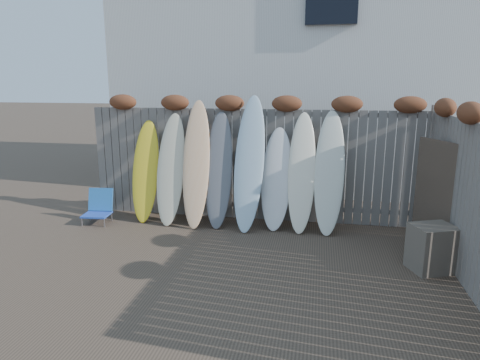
% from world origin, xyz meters
% --- Properties ---
extents(ground, '(80.00, 80.00, 0.00)m').
position_xyz_m(ground, '(0.00, 0.00, 0.00)').
color(ground, '#493A2D').
extents(back_fence, '(6.05, 0.28, 2.24)m').
position_xyz_m(back_fence, '(0.06, 2.39, 1.18)').
color(back_fence, slate).
rests_on(back_fence, ground).
extents(right_fence, '(0.28, 4.40, 2.24)m').
position_xyz_m(right_fence, '(2.99, 0.25, 1.14)').
color(right_fence, slate).
rests_on(right_fence, ground).
extents(house, '(8.50, 5.50, 6.33)m').
position_xyz_m(house, '(0.50, 6.50, 3.20)').
color(house, silver).
rests_on(house, ground).
extents(beach_chair, '(0.48, 0.51, 0.59)m').
position_xyz_m(beach_chair, '(-2.67, 1.70, 0.27)').
color(beach_chair, blue).
rests_on(beach_chair, ground).
extents(wooden_crate, '(0.66, 0.61, 0.62)m').
position_xyz_m(wooden_crate, '(2.70, 0.64, 0.31)').
color(wooden_crate, brown).
rests_on(wooden_crate, ground).
extents(lattice_panel, '(0.47, 1.04, 1.66)m').
position_xyz_m(lattice_panel, '(2.90, 1.25, 0.83)').
color(lattice_panel, '#4B392E').
rests_on(lattice_panel, ground).
extents(surfboard_0, '(0.50, 0.66, 1.79)m').
position_xyz_m(surfboard_0, '(-1.88, 2.03, 0.90)').
color(surfboard_0, yellow).
rests_on(surfboard_0, ground).
extents(surfboard_1, '(0.52, 0.70, 1.93)m').
position_xyz_m(surfboard_1, '(-1.38, 1.97, 0.96)').
color(surfboard_1, beige).
rests_on(surfboard_1, ground).
extents(surfboard_2, '(0.52, 0.79, 2.16)m').
position_xyz_m(surfboard_2, '(-0.91, 1.94, 1.08)').
color(surfboard_2, '#EDB473').
rests_on(surfboard_2, ground).
extents(surfboard_3, '(0.50, 0.72, 1.97)m').
position_xyz_m(surfboard_3, '(-0.52, 1.98, 0.98)').
color(surfboard_3, '#5A5B61').
rests_on(surfboard_3, ground).
extents(surfboard_4, '(0.56, 0.83, 2.25)m').
position_xyz_m(surfboard_4, '(0.03, 1.92, 1.13)').
color(surfboard_4, silver).
rests_on(surfboard_4, ground).
extents(surfboard_5, '(0.55, 0.64, 1.71)m').
position_xyz_m(surfboard_5, '(0.48, 2.01, 0.86)').
color(surfboard_5, white).
rests_on(surfboard_5, ground).
extents(surfboard_6, '(0.46, 0.70, 1.97)m').
position_xyz_m(surfboard_6, '(0.90, 1.99, 0.99)').
color(surfboard_6, white).
rests_on(surfboard_6, ground).
extents(surfboard_7, '(0.51, 0.73, 2.01)m').
position_xyz_m(surfboard_7, '(1.36, 1.99, 1.01)').
color(surfboard_7, silver).
rests_on(surfboard_7, ground).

